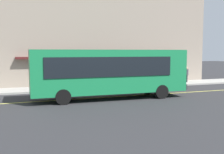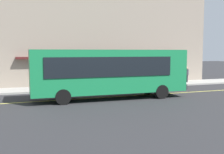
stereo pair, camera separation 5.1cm
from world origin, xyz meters
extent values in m
plane|color=#28282B|center=(0.00, 0.00, 0.00)|extent=(120.00, 120.00, 0.00)
cube|color=#9E9B93|center=(0.00, 5.33, 0.07)|extent=(80.00, 3.14, 0.15)
cube|color=#D8D14C|center=(0.00, 0.00, 0.00)|extent=(36.00, 0.16, 0.01)
cube|color=gray|center=(-0.78, 12.08, 7.00)|extent=(23.84, 10.35, 14.00)
cube|color=#4C1919|center=(-0.78, 6.65, 2.80)|extent=(16.69, 0.70, 0.20)
cube|color=black|center=(-0.78, 6.87, 1.50)|extent=(14.30, 0.08, 2.00)
cube|color=#197F47|center=(-2.86, -0.64, 2.00)|extent=(11.06, 2.80, 3.00)
cube|color=black|center=(2.58, -0.79, 2.36)|extent=(0.18, 2.10, 1.80)
cube|color=black|center=(-3.13, 0.64, 2.36)|extent=(8.80, 0.30, 1.32)
cube|color=black|center=(-3.20, -1.90, 2.36)|extent=(8.80, 0.30, 1.32)
cube|color=#0CF259|center=(2.65, -0.79, 3.25)|extent=(0.13, 1.90, 0.36)
cube|color=#2D2D33|center=(2.68, -0.79, 0.75)|extent=(0.22, 2.40, 0.40)
cylinder|color=black|center=(0.69, 0.40, 0.50)|extent=(1.01, 0.33, 1.00)
cylinder|color=black|center=(0.62, -1.86, 0.50)|extent=(1.01, 0.33, 1.00)
cylinder|color=black|center=(-6.35, 0.59, 0.50)|extent=(1.01, 0.33, 1.00)
cylinder|color=black|center=(-6.41, -1.67, 0.50)|extent=(1.01, 0.33, 1.00)
cylinder|color=#2D2D33|center=(2.68, 4.07, 1.75)|extent=(0.12, 0.12, 3.20)
cube|color=black|center=(2.68, 4.27, 2.90)|extent=(0.30, 0.30, 0.90)
sphere|color=red|center=(2.68, 4.44, 3.17)|extent=(0.18, 0.18, 0.18)
sphere|color=orange|center=(2.68, 4.44, 2.90)|extent=(0.18, 0.18, 0.18)
sphere|color=green|center=(2.68, 4.44, 2.63)|extent=(0.18, 0.18, 0.18)
cube|color=black|center=(1.03, 2.56, 0.60)|extent=(4.30, 1.81, 0.75)
cube|color=black|center=(0.88, 2.56, 1.25)|extent=(2.41, 1.52, 0.55)
cylinder|color=black|center=(2.45, 3.38, 0.32)|extent=(0.64, 0.22, 0.64)
cylinder|color=black|center=(2.45, 1.74, 0.32)|extent=(0.64, 0.22, 0.64)
cylinder|color=black|center=(-0.39, 3.38, 0.32)|extent=(0.64, 0.22, 0.64)
cylinder|color=black|center=(-0.39, 1.74, 0.32)|extent=(0.64, 0.22, 0.64)
cylinder|color=black|center=(7.92, 5.30, 0.53)|extent=(0.18, 0.18, 0.76)
cylinder|color=#3F3F47|center=(7.92, 5.30, 1.20)|extent=(0.34, 0.34, 0.60)
sphere|color=tan|center=(7.92, 5.30, 1.61)|extent=(0.21, 0.21, 0.21)
cylinder|color=black|center=(5.39, 6.19, 0.59)|extent=(0.18, 0.18, 0.88)
cylinder|color=#3F3F47|center=(5.39, 6.19, 1.37)|extent=(0.34, 0.34, 0.69)
sphere|color=tan|center=(5.39, 6.19, 1.84)|extent=(0.24, 0.24, 0.24)
camera|label=1|loc=(-9.36, -18.64, 3.37)|focal=43.31mm
camera|label=2|loc=(-9.31, -18.65, 3.37)|focal=43.31mm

